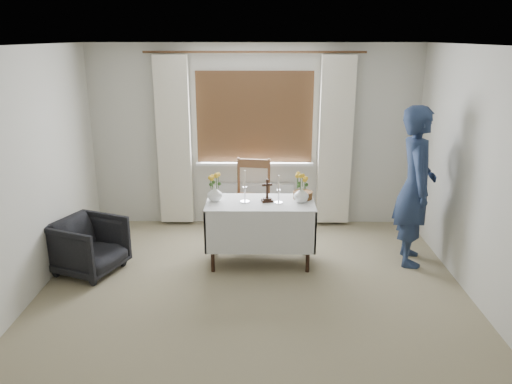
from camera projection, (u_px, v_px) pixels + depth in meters
ground at (252, 313)px, 4.86m from camera, size 5.00×5.00×0.00m
altar_table at (260, 233)px, 5.83m from camera, size 1.24×0.64×0.76m
wooden_chair at (251, 200)px, 6.54m from camera, size 0.54×0.54×1.04m
armchair at (89, 246)px, 5.63m from camera, size 0.89×0.88×0.63m
person at (415, 186)px, 5.72m from camera, size 0.54×0.74×1.86m
radiator at (255, 204)px, 7.08m from camera, size 1.10×0.10×0.60m
wooden_cross at (267, 190)px, 5.68m from camera, size 0.14×0.12×0.27m
candlestick_left at (245, 186)px, 5.65m from camera, size 0.13×0.13×0.37m
candlestick_right at (279, 189)px, 5.63m from camera, size 0.11×0.11×0.33m
flower_vase_left at (215, 193)px, 5.72m from camera, size 0.21×0.21×0.18m
flower_vase_right at (301, 194)px, 5.69m from camera, size 0.19×0.19×0.18m
wicker_basket at (303, 195)px, 5.83m from camera, size 0.27×0.27×0.09m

